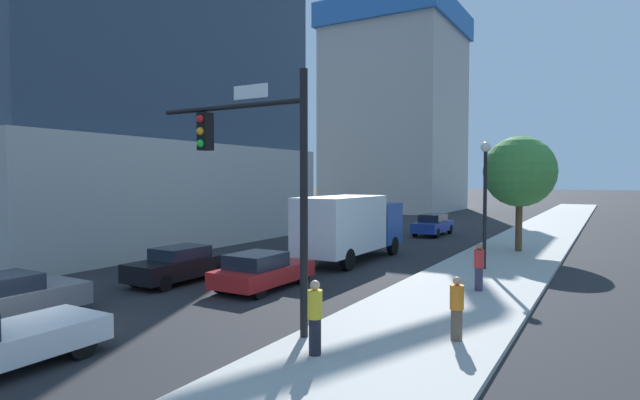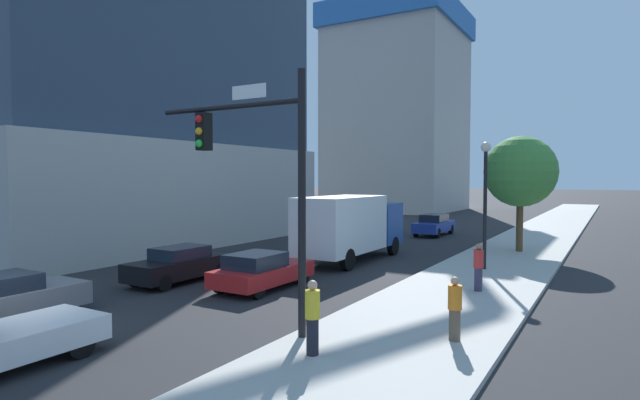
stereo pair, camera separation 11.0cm
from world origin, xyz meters
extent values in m
plane|color=#28282B|center=(0.00, 0.00, 0.00)|extent=(400.00, 400.00, 0.00)
cube|color=#B2AFA8|center=(8.55, 20.00, 0.07)|extent=(4.95, 120.00, 0.15)
cube|color=#B2AFA8|center=(-18.27, 15.25, 3.10)|extent=(22.20, 23.04, 6.21)
cube|color=#B2AFA8|center=(-11.57, 55.04, 12.86)|extent=(14.82, 15.72, 25.71)
cube|color=#2D6BB7|center=(-11.57, 55.04, 24.21)|extent=(15.71, 16.66, 3.00)
cube|color=red|center=(-7.13, 50.33, 16.25)|extent=(0.90, 0.90, 32.50)
cylinder|color=black|center=(6.48, 3.58, 3.50)|extent=(0.20, 0.20, 6.69)
cylinder|color=black|center=(4.12, 3.58, 6.07)|extent=(4.72, 0.14, 0.14)
cube|color=black|center=(3.22, 3.58, 5.45)|extent=(0.32, 0.36, 1.05)
sphere|color=red|center=(3.22, 3.39, 5.79)|extent=(0.22, 0.22, 0.22)
sphere|color=orange|center=(3.22, 3.39, 5.45)|extent=(0.22, 0.22, 0.22)
sphere|color=green|center=(3.22, 3.39, 5.11)|extent=(0.22, 0.22, 0.22)
cube|color=white|center=(4.83, 3.58, 6.42)|extent=(1.10, 0.04, 0.36)
cylinder|color=black|center=(8.28, 15.67, 2.74)|extent=(0.16, 0.16, 5.18)
sphere|color=silver|center=(8.28, 15.67, 5.51)|extent=(0.44, 0.44, 0.44)
cylinder|color=brown|center=(8.70, 22.23, 1.61)|extent=(0.36, 0.36, 2.92)
sphere|color=#478E3D|center=(8.70, 22.23, 4.51)|extent=(3.86, 3.86, 3.86)
cylinder|color=black|center=(1.01, 0.06, 0.34)|extent=(0.22, 0.67, 0.67)
cylinder|color=black|center=(2.67, 0.06, 0.34)|extent=(0.22, 0.67, 0.67)
cube|color=black|center=(-1.75, 7.32, 0.60)|extent=(1.75, 4.30, 0.70)
cube|color=#19212D|center=(-1.75, 7.42, 1.18)|extent=(1.47, 2.07, 0.46)
cylinder|color=black|center=(-2.52, 8.78, 0.31)|extent=(0.22, 0.61, 0.61)
cylinder|color=black|center=(-0.97, 8.78, 0.31)|extent=(0.22, 0.61, 0.61)
cylinder|color=black|center=(-2.52, 5.86, 0.31)|extent=(0.22, 0.61, 0.61)
cylinder|color=black|center=(-0.97, 5.86, 0.31)|extent=(0.22, 0.61, 0.61)
cube|color=#233D9E|center=(1.84, 28.67, 0.65)|extent=(1.79, 4.71, 0.69)
cube|color=#19212D|center=(1.84, 28.68, 1.26)|extent=(1.50, 2.30, 0.54)
cylinder|color=black|center=(1.05, 30.27, 0.35)|extent=(0.22, 0.71, 0.71)
cylinder|color=black|center=(2.63, 30.27, 0.35)|extent=(0.22, 0.71, 0.71)
cylinder|color=black|center=(1.05, 27.07, 0.35)|extent=(0.22, 0.71, 0.71)
cylinder|color=black|center=(2.63, 27.07, 0.35)|extent=(0.22, 0.71, 0.71)
cube|color=slate|center=(-1.75, 0.78, 0.59)|extent=(1.84, 4.15, 0.69)
cylinder|color=black|center=(-2.56, 2.19, 0.30)|extent=(0.22, 0.60, 0.60)
cylinder|color=black|center=(-0.93, 2.19, 0.30)|extent=(0.22, 0.60, 0.60)
cube|color=red|center=(1.84, 8.14, 0.56)|extent=(1.93, 4.25, 0.59)
cube|color=#19212D|center=(1.84, 7.68, 1.12)|extent=(1.62, 2.02, 0.53)
cylinder|color=black|center=(0.99, 9.59, 0.31)|extent=(0.22, 0.63, 0.63)
cylinder|color=black|center=(2.69, 9.59, 0.31)|extent=(0.22, 0.63, 0.63)
cylinder|color=black|center=(0.99, 6.69, 0.31)|extent=(0.22, 0.63, 0.63)
cylinder|color=black|center=(2.69, 6.69, 0.31)|extent=(0.22, 0.63, 0.63)
cube|color=#1E4799|center=(1.84, 18.31, 1.70)|extent=(2.41, 2.18, 2.19)
cube|color=white|center=(1.84, 14.33, 1.93)|extent=(2.41, 5.47, 2.67)
cylinder|color=black|center=(0.77, 18.31, 0.50)|extent=(0.30, 1.00, 1.00)
cylinder|color=black|center=(2.90, 18.31, 0.50)|extent=(0.30, 1.00, 1.00)
cylinder|color=black|center=(0.77, 12.97, 0.50)|extent=(0.30, 1.00, 1.00)
cylinder|color=black|center=(2.90, 12.97, 0.50)|extent=(0.30, 1.00, 1.00)
cylinder|color=#38334C|center=(9.07, 11.11, 0.56)|extent=(0.28, 0.28, 0.83)
cylinder|color=red|center=(9.07, 11.11, 1.30)|extent=(0.34, 0.34, 0.64)
sphere|color=#997051|center=(9.07, 11.11, 1.73)|extent=(0.22, 0.22, 0.22)
cylinder|color=brown|center=(9.87, 5.24, 0.54)|extent=(0.28, 0.28, 0.77)
cylinder|color=orange|center=(9.87, 5.24, 1.22)|extent=(0.34, 0.34, 0.60)
sphere|color=tan|center=(9.87, 5.24, 1.63)|extent=(0.21, 0.21, 0.21)
cylinder|color=black|center=(7.38, 2.61, 0.57)|extent=(0.28, 0.28, 0.83)
cylinder|color=gold|center=(7.38, 2.61, 1.30)|extent=(0.34, 0.34, 0.64)
sphere|color=tan|center=(7.38, 2.61, 1.74)|extent=(0.23, 0.23, 0.23)
camera|label=1|loc=(13.14, -7.05, 4.14)|focal=28.32mm
camera|label=2|loc=(13.23, -6.99, 4.14)|focal=28.32mm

